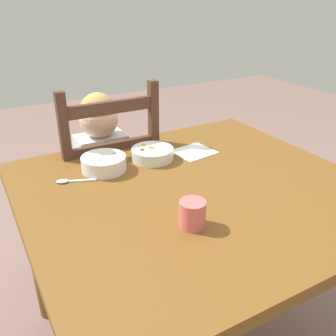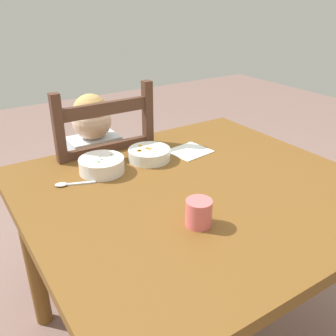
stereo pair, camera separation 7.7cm
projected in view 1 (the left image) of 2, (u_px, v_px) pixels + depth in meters
dining_table at (195, 213)px, 1.31m from camera, size 1.13×1.05×0.75m
dining_chair at (107, 194)px, 1.77m from camera, size 0.43×0.43×1.02m
child_figure at (104, 164)px, 1.70m from camera, size 0.32×0.31×0.95m
bowl_of_peas at (104, 163)px, 1.36m from camera, size 0.16×0.16×0.06m
bowl_of_carrots at (152, 153)px, 1.46m from camera, size 0.16×0.16×0.05m
spoon at (69, 181)px, 1.29m from camera, size 0.14×0.07×0.01m
drinking_cup at (192, 214)px, 1.04m from camera, size 0.08×0.08×0.08m
paper_napkin at (194, 152)px, 1.53m from camera, size 0.17×0.16×0.00m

